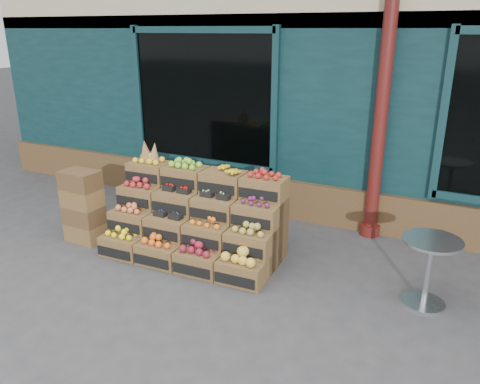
% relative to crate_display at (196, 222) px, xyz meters
% --- Properties ---
extents(ground, '(60.00, 60.00, 0.00)m').
position_rel_crate_display_xyz_m(ground, '(0.72, -0.46, -0.43)').
color(ground, '#3D3D3F').
rests_on(ground, ground).
extents(shop_facade, '(12.00, 6.24, 4.80)m').
position_rel_crate_display_xyz_m(shop_facade, '(0.72, 4.65, 1.97)').
color(shop_facade, '#0D2A2E').
rests_on(shop_facade, ground).
extents(crate_display, '(2.27, 1.18, 1.39)m').
position_rel_crate_display_xyz_m(crate_display, '(0.00, 0.00, 0.00)').
color(crate_display, brown).
rests_on(crate_display, ground).
extents(spare_crates, '(0.51, 0.36, 1.00)m').
position_rel_crate_display_xyz_m(spare_crates, '(-1.58, -0.36, 0.07)').
color(spare_crates, brown).
rests_on(spare_crates, ground).
extents(bistro_table, '(0.61, 0.61, 0.76)m').
position_rel_crate_display_xyz_m(bistro_table, '(2.82, 0.03, 0.05)').
color(bistro_table, silver).
rests_on(bistro_table, ground).
extents(shopkeeper, '(0.79, 0.55, 2.08)m').
position_rel_crate_display_xyz_m(shopkeeper, '(-1.09, 2.16, 0.61)').
color(shopkeeper, '#1F6D3A').
rests_on(shopkeeper, ground).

